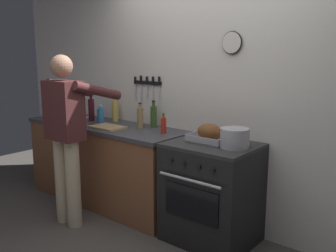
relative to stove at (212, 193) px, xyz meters
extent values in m
cube|color=white|center=(-0.22, 0.36, 0.85)|extent=(6.00, 0.10, 2.60)
cube|color=black|center=(-1.04, 0.30, 0.91)|extent=(0.39, 0.02, 0.04)
cube|color=silver|center=(-1.22, 0.29, 0.80)|extent=(0.02, 0.00, 0.17)
cube|color=black|center=(-1.22, 0.29, 0.93)|extent=(0.02, 0.02, 0.08)
cube|color=silver|center=(-1.13, 0.29, 0.79)|extent=(0.02, 0.00, 0.20)
cube|color=black|center=(-1.13, 0.29, 0.93)|extent=(0.02, 0.02, 0.09)
cube|color=silver|center=(-1.04, 0.29, 0.81)|extent=(0.02, 0.00, 0.15)
cube|color=black|center=(-1.04, 0.29, 0.93)|extent=(0.02, 0.02, 0.09)
cube|color=silver|center=(-0.95, 0.29, 0.80)|extent=(0.01, 0.00, 0.18)
cube|color=black|center=(-0.95, 0.29, 0.93)|extent=(0.02, 0.02, 0.09)
cube|color=silver|center=(-0.87, 0.29, 0.82)|extent=(0.01, 0.00, 0.14)
cube|color=black|center=(-0.87, 0.29, 0.93)|extent=(0.02, 0.02, 0.09)
cylinder|color=white|center=(-0.01, 0.29, 1.31)|extent=(0.19, 0.02, 0.19)
torus|color=black|center=(-0.01, 0.29, 1.31)|extent=(0.20, 0.02, 0.20)
cube|color=brown|center=(-1.42, 0.00, -0.02)|extent=(2.00, 0.62, 0.86)
cube|color=#3D3D42|center=(-1.42, 0.00, 0.43)|extent=(2.03, 0.65, 0.04)
cube|color=#B2B5B7|center=(-2.10, 0.02, 0.39)|extent=(0.44, 0.36, 0.11)
cube|color=black|center=(0.00, 0.00, -0.02)|extent=(0.76, 0.62, 0.87)
cube|color=black|center=(0.00, -0.31, 0.00)|extent=(0.53, 0.01, 0.28)
cube|color=#2D2D2D|center=(0.00, 0.00, 0.43)|extent=(0.76, 0.62, 0.03)
cylinder|color=black|center=(-0.21, -0.32, 0.33)|extent=(0.04, 0.02, 0.04)
cylinder|color=black|center=(-0.08, -0.32, 0.33)|extent=(0.04, 0.02, 0.04)
cylinder|color=black|center=(0.08, -0.32, 0.33)|extent=(0.04, 0.02, 0.04)
cylinder|color=black|center=(0.21, -0.32, 0.33)|extent=(0.04, 0.02, 0.04)
cylinder|color=silver|center=(0.00, -0.34, 0.21)|extent=(0.61, 0.02, 0.02)
cylinder|color=#C6B793|center=(-1.36, -0.62, -0.02)|extent=(0.14, 0.14, 0.86)
cylinder|color=#C6B793|center=(-1.18, -0.62, -0.02)|extent=(0.14, 0.14, 0.86)
cube|color=#4C2323|center=(-1.27, -0.62, 0.69)|extent=(0.38, 0.22, 0.56)
sphere|color=#9E755B|center=(-1.27, -0.62, 1.10)|extent=(0.21, 0.21, 0.21)
cylinder|color=#4C2323|center=(-1.48, -0.37, 0.87)|extent=(0.09, 0.55, 0.22)
cylinder|color=#4C2323|center=(-1.06, -0.37, 0.87)|extent=(0.09, 0.55, 0.22)
cube|color=#B7B7BC|center=(-0.06, 0.03, 0.46)|extent=(0.34, 0.25, 0.01)
cube|color=#B7B7BC|center=(-0.06, -0.10, 0.49)|extent=(0.34, 0.01, 0.05)
cube|color=#B7B7BC|center=(-0.06, 0.15, 0.49)|extent=(0.34, 0.01, 0.05)
cube|color=#B7B7BC|center=(-0.23, 0.03, 0.49)|extent=(0.01, 0.25, 0.05)
cube|color=#B7B7BC|center=(0.11, 0.03, 0.49)|extent=(0.01, 0.25, 0.05)
ellipsoid|color=brown|center=(-0.06, 0.03, 0.54)|extent=(0.23, 0.16, 0.16)
cylinder|color=#B7B7BC|center=(0.22, -0.01, 0.53)|extent=(0.24, 0.24, 0.16)
cube|color=tan|center=(-1.22, -0.13, 0.46)|extent=(0.36, 0.24, 0.02)
cylinder|color=#338CCC|center=(-1.54, 0.05, 0.53)|extent=(0.07, 0.07, 0.15)
cylinder|color=#338CCC|center=(-1.54, 0.05, 0.62)|extent=(0.03, 0.03, 0.03)
cylinder|color=white|center=(-1.54, 0.05, 0.64)|extent=(0.04, 0.04, 0.01)
cylinder|color=#47141E|center=(-1.69, 0.04, 0.58)|extent=(0.07, 0.07, 0.25)
cylinder|color=#47141E|center=(-1.69, 0.04, 0.73)|extent=(0.03, 0.03, 0.06)
cylinder|color=maroon|center=(-1.69, 0.04, 0.76)|extent=(0.03, 0.03, 0.01)
cylinder|color=gold|center=(-1.47, 0.21, 0.56)|extent=(0.07, 0.07, 0.23)
cylinder|color=gold|center=(-1.47, 0.21, 0.70)|extent=(0.03, 0.03, 0.05)
cylinder|color=black|center=(-1.47, 0.21, 0.74)|extent=(0.03, 0.03, 0.01)
cylinder|color=#997F4C|center=(-0.95, 0.08, 0.55)|extent=(0.07, 0.07, 0.21)
cylinder|color=#997F4C|center=(-0.95, 0.08, 0.68)|extent=(0.03, 0.03, 0.05)
cylinder|color=black|center=(-0.95, 0.08, 0.71)|extent=(0.03, 0.03, 0.01)
cylinder|color=#385623|center=(-0.87, 0.21, 0.56)|extent=(0.07, 0.07, 0.22)
cylinder|color=#385623|center=(-0.87, 0.21, 0.70)|extent=(0.03, 0.03, 0.05)
cylinder|color=black|center=(-0.87, 0.21, 0.73)|extent=(0.03, 0.03, 0.01)
cylinder|color=red|center=(-0.60, 0.05, 0.53)|extent=(0.05, 0.05, 0.15)
cylinder|color=red|center=(-0.60, 0.05, 0.62)|extent=(0.02, 0.02, 0.03)
cylinder|color=#197219|center=(-0.60, 0.05, 0.64)|extent=(0.03, 0.03, 0.01)
camera|label=1|loc=(1.71, -2.67, 1.22)|focal=39.90mm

